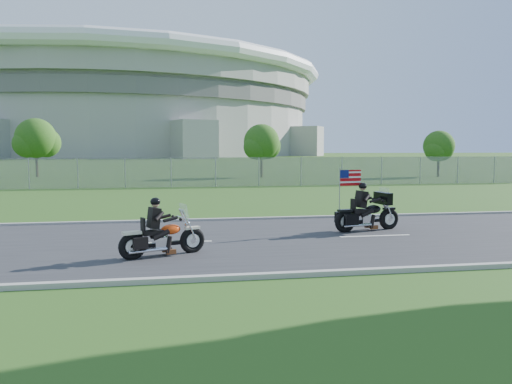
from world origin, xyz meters
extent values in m
plane|color=#264616|center=(0.00, 0.00, 0.00)|extent=(420.00, 420.00, 0.00)
cube|color=#28282B|center=(0.00, 0.00, 0.02)|extent=(120.00, 8.00, 0.04)
cube|color=#9E9B93|center=(0.00, 4.05, 0.05)|extent=(120.00, 0.18, 0.12)
cube|color=#9E9B93|center=(0.00, -4.05, 0.05)|extent=(120.00, 0.18, 0.12)
cube|color=gray|center=(-5.00, 20.00, 1.00)|extent=(60.00, 0.03, 2.00)
cylinder|color=#A3A099|center=(-20.00, 170.00, 10.00)|extent=(130.00, 130.00, 20.00)
cylinder|color=#605E5B|center=(-20.00, 170.00, 17.00)|extent=(132.00, 132.00, 4.00)
cylinder|color=#A3A099|center=(-20.00, 170.00, 23.00)|extent=(134.00, 134.00, 6.00)
torus|color=white|center=(-20.00, 170.00, 27.00)|extent=(140.40, 140.40, 4.40)
cylinder|color=#382316|center=(6.00, 30.00, 1.26)|extent=(0.22, 0.22, 2.52)
sphere|color=#245316|center=(6.00, 30.00, 3.15)|extent=(3.20, 3.20, 3.20)
sphere|color=#245316|center=(6.64, 30.48, 2.79)|extent=(2.40, 2.40, 2.40)
sphere|color=#245316|center=(5.44, 29.60, 2.70)|extent=(2.24, 2.24, 2.24)
cylinder|color=#382316|center=(-14.00, 34.00, 1.40)|extent=(0.22, 0.22, 2.80)
sphere|color=#245316|center=(-14.00, 34.00, 3.50)|extent=(3.60, 3.60, 3.60)
sphere|color=#245316|center=(-13.28, 34.54, 3.10)|extent=(2.70, 2.70, 2.70)
sphere|color=#245316|center=(-14.63, 33.55, 3.00)|extent=(2.52, 2.52, 2.52)
cylinder|color=#382316|center=(22.00, 28.00, 1.12)|extent=(0.22, 0.22, 2.24)
sphere|color=#245316|center=(22.00, 28.00, 2.80)|extent=(2.80, 2.80, 2.80)
sphere|color=#245316|center=(22.56, 28.42, 2.48)|extent=(2.10, 2.10, 2.10)
sphere|color=#245316|center=(21.51, 27.65, 2.40)|extent=(1.96, 1.96, 1.96)
torus|color=black|center=(-1.50, -1.41, 0.35)|extent=(0.68, 0.39, 0.67)
torus|color=black|center=(-2.94, -1.96, 0.35)|extent=(0.68, 0.39, 0.67)
ellipsoid|color=#E44310|center=(-2.03, -1.62, 0.67)|extent=(0.58, 0.45, 0.25)
cube|color=black|center=(-2.47, -1.79, 0.64)|extent=(0.56, 0.43, 0.11)
cube|color=black|center=(-2.43, -1.77, 0.99)|extent=(0.33, 0.42, 0.50)
sphere|color=black|center=(-2.39, -1.75, 1.38)|extent=(0.32, 0.32, 0.24)
cube|color=silver|center=(-1.69, -1.49, 1.11)|extent=(0.18, 0.40, 0.36)
torus|color=black|center=(4.96, 1.16, 0.37)|extent=(0.73, 0.31, 0.71)
torus|color=black|center=(3.35, 0.84, 0.37)|extent=(0.73, 0.31, 0.71)
ellipsoid|color=black|center=(4.36, 1.04, 0.71)|extent=(0.59, 0.41, 0.27)
cube|color=black|center=(3.87, 0.94, 0.68)|extent=(0.58, 0.39, 0.12)
cube|color=black|center=(3.92, 0.95, 1.05)|extent=(0.30, 0.42, 0.53)
sphere|color=black|center=(3.96, 0.96, 1.46)|extent=(0.31, 0.31, 0.26)
cube|color=black|center=(4.72, 1.11, 1.05)|extent=(0.36, 0.80, 0.39)
cube|color=#B70C11|center=(3.60, 1.09, 1.72)|extent=(0.76, 0.17, 0.50)
camera|label=1|loc=(-2.00, -13.93, 2.69)|focal=35.00mm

